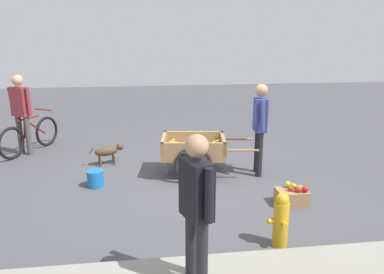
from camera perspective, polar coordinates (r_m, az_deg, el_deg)
name	(u,v)px	position (r m, az deg, el deg)	size (l,w,h in m)	color
ground_plane	(191,182)	(6.43, -0.15, -6.82)	(24.00, 24.00, 0.00)	#47474C
fruit_cart	(194,151)	(6.63, 0.26, -2.07)	(1.74, 1.02, 0.71)	#937047
vendor_person	(260,121)	(6.60, 10.27, 2.36)	(0.24, 0.60, 1.62)	black
bicycle	(30,136)	(8.59, -23.36, 0.16)	(0.85, 1.49, 0.85)	black
cyclist_person	(21,107)	(8.36, -24.55, 4.11)	(0.47, 0.36, 1.65)	#4C4742
dog	(108,151)	(7.33, -12.58, -2.09)	(0.65, 0.30, 0.40)	#4C3823
fire_hydrant	(281,220)	(4.62, 13.32, -12.14)	(0.25, 0.25, 0.67)	gold
plastic_bucket	(95,179)	(6.40, -14.45, -6.13)	(0.27, 0.27, 0.27)	#1966B2
apple_crate	(292,196)	(5.79, 14.93, -8.58)	(0.44, 0.32, 0.32)	#99754C
bystander_person	(197,201)	(3.51, 0.70, -9.73)	(0.31, 0.52, 1.59)	black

